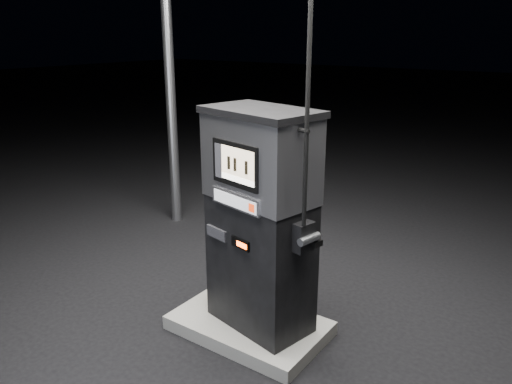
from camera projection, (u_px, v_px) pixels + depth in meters
The scene contains 5 objects.
ground at pixel (249, 331), 5.40m from camera, with size 80.00×80.00×0.00m, color black.
pump_island at pixel (249, 325), 5.37m from camera, with size 1.60×1.00×0.15m, color slate.
fuel_dispenser at pixel (261, 220), 4.95m from camera, with size 1.31×0.89×4.70m.
bollard_left at pixel (218, 258), 5.61m from camera, with size 0.14×0.14×1.03m, color #F6B10D.
bollard_right at pixel (294, 292), 4.89m from camera, with size 0.13×0.13×1.01m, color #F6B10D.
Camera 1 is at (2.76, -3.77, 3.10)m, focal length 35.00 mm.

